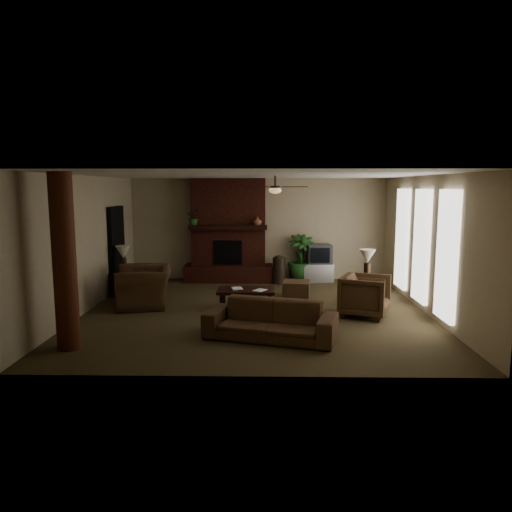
{
  "coord_description": "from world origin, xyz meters",
  "views": [
    {
      "loc": [
        0.18,
        -9.68,
        2.56
      ],
      "look_at": [
        0.0,
        0.4,
        1.1
      ],
      "focal_mm": 33.34,
      "sensor_mm": 36.0,
      "label": 1
    }
  ],
  "objects_px": {
    "side_table_left": "(125,284)",
    "lamp_left": "(123,254)",
    "side_table_right": "(366,291)",
    "sofa": "(270,314)",
    "log_column": "(64,262)",
    "tv_stand": "(316,272)",
    "armchair_left": "(144,280)",
    "floor_plant": "(301,268)",
    "floor_vase": "(279,268)",
    "armchair_right": "(365,294)",
    "ottoman": "(296,290)",
    "lamp_right": "(367,258)",
    "coffee_table": "(246,292)"
  },
  "relations": [
    {
      "from": "coffee_table",
      "to": "floor_vase",
      "type": "distance_m",
      "value": 2.81
    },
    {
      "from": "floor_vase",
      "to": "side_table_left",
      "type": "relative_size",
      "value": 1.4
    },
    {
      "from": "log_column",
      "to": "lamp_right",
      "type": "height_order",
      "value": "log_column"
    },
    {
      "from": "armchair_right",
      "to": "log_column",
      "type": "bearing_deg",
      "value": 134.29
    },
    {
      "from": "log_column",
      "to": "floor_plant",
      "type": "bearing_deg",
      "value": 53.35
    },
    {
      "from": "sofa",
      "to": "armchair_left",
      "type": "height_order",
      "value": "armchair_left"
    },
    {
      "from": "ottoman",
      "to": "tv_stand",
      "type": "bearing_deg",
      "value": 71.09
    },
    {
      "from": "side_table_left",
      "to": "floor_plant",
      "type": "bearing_deg",
      "value": 22.36
    },
    {
      "from": "armchair_right",
      "to": "tv_stand",
      "type": "relative_size",
      "value": 1.08
    },
    {
      "from": "log_column",
      "to": "lamp_left",
      "type": "relative_size",
      "value": 4.31
    },
    {
      "from": "sofa",
      "to": "tv_stand",
      "type": "relative_size",
      "value": 2.6
    },
    {
      "from": "lamp_left",
      "to": "armchair_right",
      "type": "bearing_deg",
      "value": -17.86
    },
    {
      "from": "tv_stand",
      "to": "floor_vase",
      "type": "height_order",
      "value": "floor_vase"
    },
    {
      "from": "armchair_right",
      "to": "tv_stand",
      "type": "bearing_deg",
      "value": 32.22
    },
    {
      "from": "log_column",
      "to": "armchair_right",
      "type": "xyz_separation_m",
      "value": [
        5.14,
        2.03,
        -0.94
      ]
    },
    {
      "from": "armchair_left",
      "to": "floor_plant",
      "type": "height_order",
      "value": "armchair_left"
    },
    {
      "from": "tv_stand",
      "to": "floor_vase",
      "type": "relative_size",
      "value": 1.1
    },
    {
      "from": "ottoman",
      "to": "lamp_left",
      "type": "height_order",
      "value": "lamp_left"
    },
    {
      "from": "floor_plant",
      "to": "side_table_left",
      "type": "bearing_deg",
      "value": -157.64
    },
    {
      "from": "floor_plant",
      "to": "floor_vase",
      "type": "bearing_deg",
      "value": -153.54
    },
    {
      "from": "log_column",
      "to": "armchair_right",
      "type": "height_order",
      "value": "log_column"
    },
    {
      "from": "coffee_table",
      "to": "side_table_right",
      "type": "xyz_separation_m",
      "value": [
        2.65,
        0.6,
        -0.1
      ]
    },
    {
      "from": "log_column",
      "to": "side_table_left",
      "type": "distance_m",
      "value": 3.94
    },
    {
      "from": "side_table_right",
      "to": "floor_vase",
      "type": "bearing_deg",
      "value": 131.82
    },
    {
      "from": "armchair_right",
      "to": "floor_vase",
      "type": "xyz_separation_m",
      "value": [
        -1.62,
        3.22,
        -0.03
      ]
    },
    {
      "from": "armchair_right",
      "to": "tv_stand",
      "type": "xyz_separation_m",
      "value": [
        -0.59,
        3.52,
        -0.21
      ]
    },
    {
      "from": "ottoman",
      "to": "lamp_right",
      "type": "distance_m",
      "value": 1.78
    },
    {
      "from": "log_column",
      "to": "tv_stand",
      "type": "distance_m",
      "value": 7.27
    },
    {
      "from": "armchair_right",
      "to": "side_table_left",
      "type": "distance_m",
      "value": 5.62
    },
    {
      "from": "side_table_left",
      "to": "ottoman",
      "type": "bearing_deg",
      "value": -3.14
    },
    {
      "from": "side_table_left",
      "to": "armchair_left",
      "type": "bearing_deg",
      "value": -53.46
    },
    {
      "from": "tv_stand",
      "to": "side_table_right",
      "type": "xyz_separation_m",
      "value": [
        0.84,
        -2.4,
        0.03
      ]
    },
    {
      "from": "sofa",
      "to": "floor_plant",
      "type": "bearing_deg",
      "value": 95.57
    },
    {
      "from": "coffee_table",
      "to": "lamp_right",
      "type": "height_order",
      "value": "lamp_right"
    },
    {
      "from": "armchair_left",
      "to": "side_table_left",
      "type": "relative_size",
      "value": 2.36
    },
    {
      "from": "tv_stand",
      "to": "lamp_left",
      "type": "relative_size",
      "value": 1.31
    },
    {
      "from": "sofa",
      "to": "lamp_left",
      "type": "relative_size",
      "value": 3.4
    },
    {
      "from": "side_table_left",
      "to": "lamp_left",
      "type": "xyz_separation_m",
      "value": [
        0.0,
        -0.02,
        0.73
      ]
    },
    {
      "from": "coffee_table",
      "to": "side_table_right",
      "type": "bearing_deg",
      "value": 12.79
    },
    {
      "from": "side_table_right",
      "to": "lamp_left",
      "type": "bearing_deg",
      "value": 173.9
    },
    {
      "from": "sofa",
      "to": "lamp_right",
      "type": "xyz_separation_m",
      "value": [
        2.18,
        2.6,
        0.57
      ]
    },
    {
      "from": "sofa",
      "to": "side_table_right",
      "type": "relative_size",
      "value": 4.01
    },
    {
      "from": "floor_vase",
      "to": "lamp_left",
      "type": "bearing_deg",
      "value": -158.07
    },
    {
      "from": "armchair_right",
      "to": "lamp_right",
      "type": "distance_m",
      "value": 1.29
    },
    {
      "from": "side_table_left",
      "to": "lamp_right",
      "type": "relative_size",
      "value": 0.85
    },
    {
      "from": "sofa",
      "to": "coffee_table",
      "type": "distance_m",
      "value": 2.05
    },
    {
      "from": "lamp_right",
      "to": "ottoman",
      "type": "bearing_deg",
      "value": 166.07
    },
    {
      "from": "side_table_left",
      "to": "sofa",
      "type": "bearing_deg",
      "value": -43.06
    },
    {
      "from": "lamp_right",
      "to": "floor_plant",
      "type": "bearing_deg",
      "value": 118.32
    },
    {
      "from": "side_table_left",
      "to": "side_table_right",
      "type": "distance_m",
      "value": 5.63
    }
  ]
}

